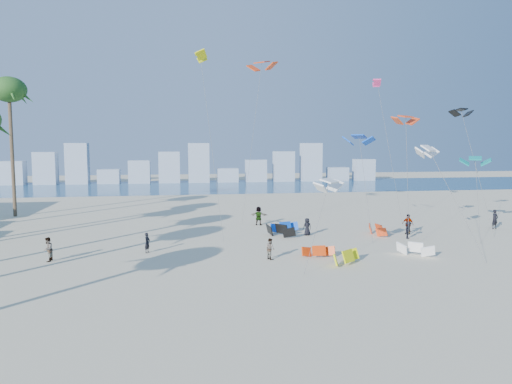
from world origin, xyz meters
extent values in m
plane|color=beige|center=(0.00, 0.00, 0.00)|extent=(220.00, 220.00, 0.00)
plane|color=navy|center=(0.00, 72.00, 0.01)|extent=(220.00, 220.00, 0.00)
imported|color=black|center=(-5.43, 15.79, 0.77)|extent=(0.58, 0.67, 1.54)
imported|color=gray|center=(3.42, 12.29, 0.76)|extent=(0.81, 0.90, 1.52)
imported|color=black|center=(8.44, 20.53, 0.79)|extent=(0.84, 0.61, 1.59)
imported|color=gray|center=(17.73, 19.62, 0.93)|extent=(1.00, 1.16, 1.87)
imported|color=black|center=(16.75, 17.61, 0.77)|extent=(1.12, 1.10, 1.54)
imported|color=gray|center=(5.03, 26.72, 0.95)|extent=(1.84, 1.25, 1.91)
imported|color=black|center=(27.39, 20.77, 0.95)|extent=(0.78, 0.61, 1.89)
imported|color=gray|center=(-12.18, 14.12, 0.86)|extent=(0.72, 0.89, 1.73)
cylinder|color=#595959|center=(5.95, 9.10, 2.88)|extent=(2.46, 2.62, 5.77)
cylinder|color=#595959|center=(13.38, 19.20, 4.47)|extent=(0.64, 5.17, 8.95)
cylinder|color=#595959|center=(15.24, 15.07, 5.27)|extent=(1.03, 3.33, 10.55)
cylinder|color=#595959|center=(-0.14, 20.63, 8.13)|extent=(1.71, 3.41, 16.27)
cylinder|color=#595959|center=(18.49, 25.55, 7.44)|extent=(1.92, 3.02, 14.89)
cylinder|color=#595959|center=(22.67, 16.72, 3.49)|extent=(1.96, 4.14, 6.99)
cylinder|color=#595959|center=(4.07, 25.07, 8.19)|extent=(2.69, 4.06, 16.38)
cylinder|color=#595959|center=(23.84, 18.70, 5.72)|extent=(1.65, 3.43, 11.44)
cylinder|color=#595959|center=(16.93, 10.80, 3.97)|extent=(2.30, 4.40, 7.95)
cylinder|color=brown|center=(-21.50, 37.00, 7.15)|extent=(0.40, 0.40, 14.31)
ellipsoid|color=#25511C|center=(-21.50, 37.00, 14.31)|extent=(3.80, 3.80, 2.85)
cube|color=#9EADBF|center=(-35.80, 82.00, 2.40)|extent=(4.40, 3.00, 4.80)
cube|color=#9EADBF|center=(-29.60, 82.00, 3.30)|extent=(4.40, 3.00, 6.60)
cube|color=#9EADBF|center=(-23.40, 82.00, 4.20)|extent=(4.40, 3.00, 8.40)
cube|color=#9EADBF|center=(-17.20, 82.00, 1.50)|extent=(4.40, 3.00, 3.00)
cube|color=#9EADBF|center=(-11.00, 82.00, 2.40)|extent=(4.40, 3.00, 4.80)
cube|color=#9EADBF|center=(-4.80, 82.00, 3.30)|extent=(4.40, 3.00, 6.60)
cube|color=#9EADBF|center=(1.40, 82.00, 4.20)|extent=(4.40, 3.00, 8.40)
cube|color=#9EADBF|center=(7.60, 82.00, 1.50)|extent=(4.40, 3.00, 3.00)
cube|color=#9EADBF|center=(13.80, 82.00, 2.40)|extent=(4.40, 3.00, 4.80)
cube|color=#9EADBF|center=(20.00, 82.00, 3.30)|extent=(4.40, 3.00, 6.60)
cube|color=#9EADBF|center=(26.20, 82.00, 4.20)|extent=(4.40, 3.00, 8.40)
cube|color=#9EADBF|center=(32.40, 82.00, 1.50)|extent=(4.40, 3.00, 3.00)
cube|color=#9EADBF|center=(38.60, 82.00, 2.40)|extent=(4.40, 3.00, 4.80)
camera|label=1|loc=(-3.05, -20.88, 8.29)|focal=33.56mm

